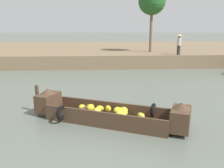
{
  "coord_description": "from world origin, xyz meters",
  "views": [
    {
      "loc": [
        0.82,
        -2.79,
        3.23
      ],
      "look_at": [
        1.45,
        7.06,
        0.93
      ],
      "focal_mm": 38.76,
      "sensor_mm": 36.0,
      "label": 1
    }
  ],
  "objects_px": {
    "palm_tree_near": "(152,2)",
    "mooring_post": "(38,99)",
    "banana_boat": "(108,113)",
    "vendor_person": "(179,43)"
  },
  "relations": [
    {
      "from": "palm_tree_near",
      "to": "vendor_person",
      "type": "xyz_separation_m",
      "value": [
        1.78,
        -2.53,
        -3.46
      ]
    },
    {
      "from": "palm_tree_near",
      "to": "vendor_person",
      "type": "bearing_deg",
      "value": -54.94
    },
    {
      "from": "banana_boat",
      "to": "vendor_person",
      "type": "xyz_separation_m",
      "value": [
        6.31,
        11.42,
        1.67
      ]
    },
    {
      "from": "vendor_person",
      "to": "mooring_post",
      "type": "xyz_separation_m",
      "value": [
        -9.0,
        -10.25,
        -1.47
      ]
    },
    {
      "from": "banana_boat",
      "to": "mooring_post",
      "type": "relative_size",
      "value": 4.98
    },
    {
      "from": "palm_tree_near",
      "to": "mooring_post",
      "type": "distance_m",
      "value": 15.48
    },
    {
      "from": "palm_tree_near",
      "to": "mooring_post",
      "type": "bearing_deg",
      "value": -119.49
    },
    {
      "from": "banana_boat",
      "to": "palm_tree_near",
      "type": "distance_m",
      "value": 15.54
    },
    {
      "from": "banana_boat",
      "to": "vendor_person",
      "type": "relative_size",
      "value": 3.26
    },
    {
      "from": "banana_boat",
      "to": "mooring_post",
      "type": "bearing_deg",
      "value": 156.32
    }
  ]
}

